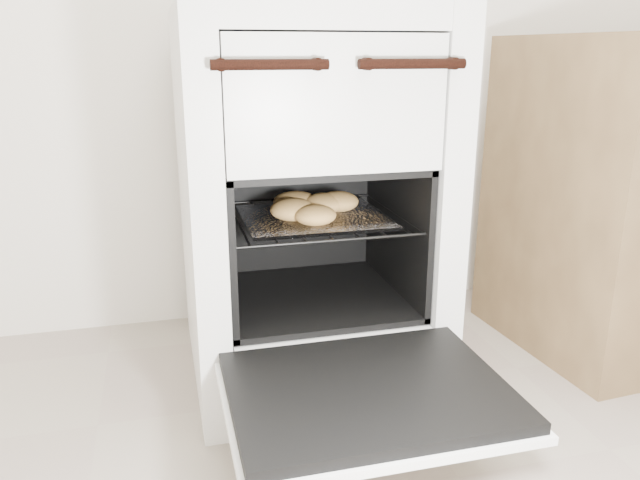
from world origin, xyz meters
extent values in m
cube|color=silver|center=(-0.17, 1.20, 0.43)|extent=(0.56, 0.59, 0.85)
cylinder|color=black|center=(-0.30, 0.89, 0.74)|extent=(0.20, 0.02, 0.02)
cylinder|color=black|center=(-0.04, 0.89, 0.74)|extent=(0.20, 0.02, 0.02)
cube|color=black|center=(-0.17, 0.72, 0.19)|extent=(0.48, 0.37, 0.02)
cube|color=silver|center=(-0.17, 0.72, 0.18)|extent=(0.50, 0.39, 0.01)
cylinder|color=black|center=(-0.37, 1.13, 0.40)|extent=(0.01, 0.39, 0.01)
cylinder|color=black|center=(0.03, 1.13, 0.40)|extent=(0.01, 0.39, 0.01)
cylinder|color=black|center=(-0.17, 0.94, 0.40)|extent=(0.40, 0.01, 0.01)
cylinder|color=black|center=(-0.17, 1.31, 0.40)|extent=(0.40, 0.01, 0.01)
cylinder|color=black|center=(-0.34, 1.13, 0.40)|extent=(0.01, 0.37, 0.01)
cylinder|color=black|center=(-0.28, 1.13, 0.40)|extent=(0.01, 0.37, 0.01)
cylinder|color=black|center=(-0.23, 1.13, 0.40)|extent=(0.01, 0.37, 0.01)
cylinder|color=black|center=(-0.17, 1.13, 0.40)|extent=(0.01, 0.37, 0.01)
cylinder|color=black|center=(-0.12, 1.13, 0.40)|extent=(0.01, 0.37, 0.01)
cylinder|color=black|center=(-0.06, 1.13, 0.40)|extent=(0.01, 0.37, 0.01)
cylinder|color=black|center=(-0.01, 1.13, 0.40)|extent=(0.01, 0.37, 0.01)
cube|color=white|center=(-0.17, 1.11, 0.41)|extent=(0.32, 0.28, 0.01)
ellipsoid|color=tan|center=(-0.20, 1.17, 0.43)|extent=(0.15, 0.15, 0.04)
ellipsoid|color=tan|center=(-0.23, 1.09, 0.43)|extent=(0.12, 0.12, 0.05)
ellipsoid|color=tan|center=(-0.19, 1.04, 0.43)|extent=(0.11, 0.11, 0.04)
ellipsoid|color=tan|center=(-0.11, 1.14, 0.43)|extent=(0.12, 0.12, 0.04)
ellipsoid|color=tan|center=(-0.14, 1.13, 0.43)|extent=(0.10, 0.10, 0.04)
camera|label=1|loc=(-0.50, -0.20, 0.77)|focal=35.00mm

